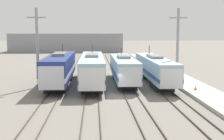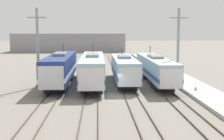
{
  "view_description": "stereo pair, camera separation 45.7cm",
  "coord_description": "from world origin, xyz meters",
  "px_view_note": "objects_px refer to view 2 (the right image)",
  "views": [
    {
      "loc": [
        -1.95,
        -34.32,
        7.35
      ],
      "look_at": [
        0.22,
        3.04,
        2.64
      ],
      "focal_mm": 50.0,
      "sensor_mm": 36.0,
      "label": 1
    },
    {
      "loc": [
        -1.5,
        -34.34,
        7.35
      ],
      "look_at": [
        0.22,
        3.04,
        2.64
      ],
      "focal_mm": 50.0,
      "sensor_mm": 36.0,
      "label": 2
    }
  ],
  "objects_px": {
    "locomotive_center_right": "(124,69)",
    "locomotive_far_right": "(156,69)",
    "catenary_tower_right": "(178,46)",
    "locomotive_center_left": "(93,69)",
    "traffic_cone": "(196,88)",
    "locomotive_far_left": "(60,69)",
    "catenary_tower_left": "(38,47)"
  },
  "relations": [
    {
      "from": "catenary_tower_left",
      "to": "traffic_cone",
      "type": "distance_m",
      "value": 20.51
    },
    {
      "from": "locomotive_center_left",
      "to": "catenary_tower_right",
      "type": "bearing_deg",
      "value": -7.65
    },
    {
      "from": "locomotive_center_right",
      "to": "locomotive_far_right",
      "type": "distance_m",
      "value": 4.41
    },
    {
      "from": "locomotive_center_left",
      "to": "locomotive_far_right",
      "type": "bearing_deg",
      "value": 4.8
    },
    {
      "from": "locomotive_far_left",
      "to": "locomotive_center_right",
      "type": "height_order",
      "value": "locomotive_far_left"
    },
    {
      "from": "traffic_cone",
      "to": "locomotive_far_right",
      "type": "bearing_deg",
      "value": 115.67
    },
    {
      "from": "locomotive_center_right",
      "to": "catenary_tower_right",
      "type": "height_order",
      "value": "catenary_tower_right"
    },
    {
      "from": "locomotive_center_left",
      "to": "traffic_cone",
      "type": "distance_m",
      "value": 13.98
    },
    {
      "from": "catenary_tower_left",
      "to": "locomotive_far_right",
      "type": "bearing_deg",
      "value": 8.11
    },
    {
      "from": "locomotive_far_left",
      "to": "catenary_tower_left",
      "type": "distance_m",
      "value": 4.36
    },
    {
      "from": "locomotive_far_left",
      "to": "catenary_tower_left",
      "type": "height_order",
      "value": "catenary_tower_left"
    },
    {
      "from": "locomotive_far_left",
      "to": "locomotive_center_left",
      "type": "bearing_deg",
      "value": -1.38
    },
    {
      "from": "locomotive_center_right",
      "to": "locomotive_center_left",
      "type": "bearing_deg",
      "value": -169.87
    },
    {
      "from": "locomotive_far_left",
      "to": "locomotive_far_right",
      "type": "height_order",
      "value": "locomotive_far_left"
    },
    {
      "from": "locomotive_center_left",
      "to": "traffic_cone",
      "type": "xyz_separation_m",
      "value": [
        12.29,
        -6.48,
        -1.57
      ]
    },
    {
      "from": "catenary_tower_right",
      "to": "locomotive_center_right",
      "type": "bearing_deg",
      "value": 161.54
    },
    {
      "from": "locomotive_center_left",
      "to": "catenary_tower_left",
      "type": "height_order",
      "value": "catenary_tower_left"
    },
    {
      "from": "locomotive_far_left",
      "to": "locomotive_center_right",
      "type": "relative_size",
      "value": 1.1
    },
    {
      "from": "catenary_tower_left",
      "to": "catenary_tower_right",
      "type": "height_order",
      "value": "same"
    },
    {
      "from": "locomotive_center_left",
      "to": "traffic_cone",
      "type": "bearing_deg",
      "value": -27.78
    },
    {
      "from": "locomotive_far_right",
      "to": "catenary_tower_right",
      "type": "bearing_deg",
      "value": -42.05
    },
    {
      "from": "locomotive_far_left",
      "to": "traffic_cone",
      "type": "height_order",
      "value": "locomotive_far_left"
    },
    {
      "from": "locomotive_far_left",
      "to": "locomotive_center_right",
      "type": "distance_m",
      "value": 8.85
    },
    {
      "from": "locomotive_center_right",
      "to": "traffic_cone",
      "type": "distance_m",
      "value": 10.81
    },
    {
      "from": "locomotive_far_left",
      "to": "locomotive_center_left",
      "type": "xyz_separation_m",
      "value": [
        4.41,
        -0.11,
        -0.07
      ]
    },
    {
      "from": "locomotive_center_left",
      "to": "traffic_cone",
      "type": "height_order",
      "value": "locomotive_center_left"
    },
    {
      "from": "locomotive_far_left",
      "to": "catenary_tower_right",
      "type": "relative_size",
      "value": 1.79
    },
    {
      "from": "catenary_tower_right",
      "to": "locomotive_center_left",
      "type": "bearing_deg",
      "value": 172.35
    },
    {
      "from": "locomotive_center_right",
      "to": "locomotive_far_right",
      "type": "xyz_separation_m",
      "value": [
        4.41,
        -0.05,
        0.0
      ]
    },
    {
      "from": "locomotive_far_right",
      "to": "traffic_cone",
      "type": "relative_size",
      "value": 42.22
    },
    {
      "from": "locomotive_center_left",
      "to": "locomotive_center_right",
      "type": "distance_m",
      "value": 4.48
    },
    {
      "from": "locomotive_center_right",
      "to": "traffic_cone",
      "type": "xyz_separation_m",
      "value": [
        7.88,
        -7.26,
        -1.44
      ]
    }
  ]
}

